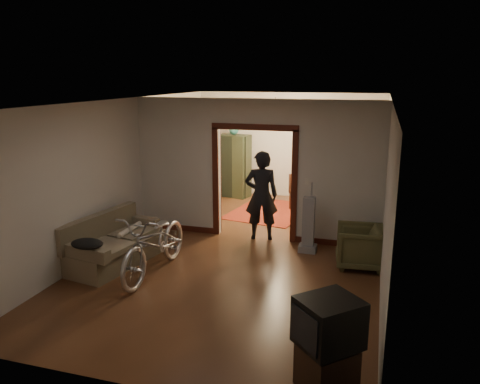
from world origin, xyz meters
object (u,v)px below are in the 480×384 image
at_px(sofa, 116,239).
at_px(armchair, 360,247).
at_px(desk, 324,192).
at_px(locker, 234,166).
at_px(person, 261,196).
at_px(bicycle, 155,243).

relative_size(sofa, armchair, 2.36).
bearing_deg(sofa, desk, 67.18).
bearing_deg(armchair, locker, -144.10).
height_order(person, locker, person).
height_order(sofa, bicycle, bicycle).
height_order(sofa, locker, locker).
height_order(armchair, desk, armchair).
distance_m(bicycle, desk, 5.47).
bearing_deg(bicycle, sofa, 165.94).
height_order(bicycle, desk, bicycle).
xyz_separation_m(sofa, desk, (3.06, 4.78, -0.08)).
distance_m(bicycle, locker, 5.34).
bearing_deg(person, sofa, 26.75).
xyz_separation_m(armchair, desk, (-1.05, 3.73, -0.01)).
xyz_separation_m(locker, desk, (2.48, -0.31, -0.49)).
bearing_deg(armchair, sofa, -80.97).
xyz_separation_m(bicycle, person, (1.25, 2.19, 0.36)).
bearing_deg(desk, locker, 173.77).
bearing_deg(desk, bicycle, -112.63).
xyz_separation_m(bicycle, desk, (2.18, 5.02, -0.19)).
relative_size(bicycle, armchair, 2.62).
relative_size(sofa, desk, 1.96).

